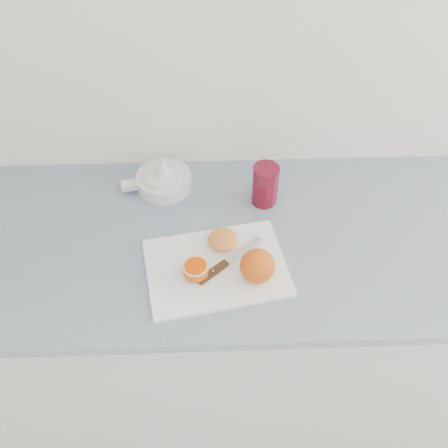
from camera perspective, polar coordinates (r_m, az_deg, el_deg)
name	(u,v)px	position (r m, az deg, el deg)	size (l,w,h in m)	color
counter	(231,323)	(1.68, 0.83, -11.22)	(2.62, 0.64, 0.89)	silver
cutting_board	(216,268)	(1.24, -0.87, -5.01)	(0.34, 0.24, 0.01)	white
whole_orange	(257,266)	(1.19, 3.84, -4.82)	(0.08, 0.08, 0.08)	orange
half_orange	(196,270)	(1.21, -3.25, -5.33)	(0.06, 0.06, 0.04)	orange
squeezed_shell	(223,240)	(1.27, -0.13, -1.79)	(0.08, 0.08, 0.03)	orange
paring_knife	(219,268)	(1.23, -0.63, -5.07)	(0.17, 0.15, 0.01)	#422716
citrus_juicer	(163,179)	(1.44, -6.96, 5.17)	(0.20, 0.16, 0.11)	white
red_tumbler	(265,186)	(1.37, 4.69, 4.33)	(0.07, 0.07, 0.12)	maroon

